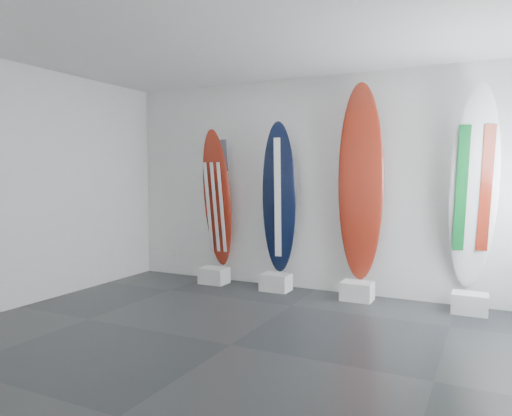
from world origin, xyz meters
The scene contains 13 objects.
floor centered at (0.00, 0.00, 0.00)m, with size 6.00×6.00×0.00m, color black.
ceiling centered at (0.00, 0.00, 3.00)m, with size 6.00×6.00×0.00m, color white.
wall_back centered at (0.00, 2.50, 1.50)m, with size 6.00×6.00×0.00m, color white.
wall_left centered at (-3.00, 0.00, 1.50)m, with size 5.00×5.00×0.00m, color white.
display_block_usa centered at (-1.51, 2.18, 0.12)m, with size 0.40×0.30×0.24m, color white.
surfboard_usa centered at (-1.51, 2.28, 1.27)m, with size 0.47×0.08×2.09m, color maroon.
display_block_navy centered at (-0.49, 2.18, 0.12)m, with size 0.40×0.30×0.24m, color white.
surfboard_navy centered at (-0.49, 2.28, 1.31)m, with size 0.48×0.08×2.14m, color black.
display_block_swiss centered at (0.67, 2.18, 0.12)m, with size 0.40×0.30×0.24m, color white.
surfboard_swiss centered at (0.67, 2.28, 1.53)m, with size 0.58×0.08×2.58m, color maroon.
display_block_italy centered at (2.02, 2.18, 0.12)m, with size 0.40×0.30×0.24m, color white.
surfboard_italy centered at (2.02, 2.28, 1.46)m, with size 0.56×0.08×2.47m, color silver.
wall_outlet centered at (-2.45, 2.48, 0.35)m, with size 0.09×0.02×0.13m, color silver.
Camera 1 is at (2.23, -3.95, 1.64)m, focal length 33.76 mm.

